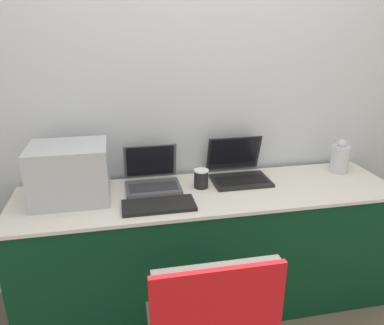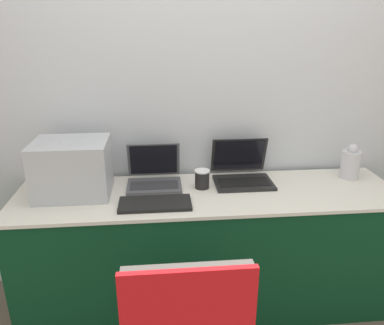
{
  "view_description": "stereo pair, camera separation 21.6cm",
  "coord_description": "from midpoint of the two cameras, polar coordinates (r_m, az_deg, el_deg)",
  "views": [
    {
      "loc": [
        -0.5,
        -1.67,
        1.72
      ],
      "look_at": [
        -0.1,
        0.32,
        0.96
      ],
      "focal_mm": 35.0,
      "sensor_mm": 36.0,
      "label": 1
    },
    {
      "loc": [
        -0.29,
        -1.7,
        1.72
      ],
      "look_at": [
        -0.1,
        0.32,
        0.96
      ],
      "focal_mm": 35.0,
      "sensor_mm": 36.0,
      "label": 2
    }
  ],
  "objects": [
    {
      "name": "table",
      "position": [
        2.41,
        5.03,
        -13.08
      ],
      "size": [
        2.26,
        0.59,
        0.78
      ],
      "color": "#0C381E",
      "rests_on": "ground_plane"
    },
    {
      "name": "wall_back",
      "position": [
        2.4,
        4.18,
        10.33
      ],
      "size": [
        8.0,
        0.05,
        2.6
      ],
      "color": "silver",
      "rests_on": "ground_plane"
    },
    {
      "name": "external_keyboard",
      "position": [
        2.05,
        -2.65,
        -6.36
      ],
      "size": [
        0.4,
        0.18,
        0.02
      ],
      "color": "black",
      "rests_on": "table"
    },
    {
      "name": "metal_pitcher",
      "position": [
        2.63,
        25.22,
        -0.12
      ],
      "size": [
        0.12,
        0.12,
        0.23
      ],
      "color": "silver",
      "rests_on": "table"
    },
    {
      "name": "coffee_cup",
      "position": [
        2.25,
        4.3,
        -2.58
      ],
      "size": [
        0.09,
        0.09,
        0.11
      ],
      "color": "black",
      "rests_on": "table"
    },
    {
      "name": "laptop_right",
      "position": [
        2.38,
        10.17,
        -1.52
      ],
      "size": [
        0.36,
        0.32,
        0.25
      ],
      "color": "black",
      "rests_on": "table"
    },
    {
      "name": "laptop_left",
      "position": [
        2.3,
        -3.14,
        -2.14
      ],
      "size": [
        0.33,
        0.28,
        0.24
      ],
      "color": "#4C4C51",
      "rests_on": "table"
    },
    {
      "name": "printer",
      "position": [
        2.2,
        -15.17,
        -0.59
      ],
      "size": [
        0.42,
        0.33,
        0.32
      ],
      "color": "#B2B7BC",
      "rests_on": "table"
    }
  ]
}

